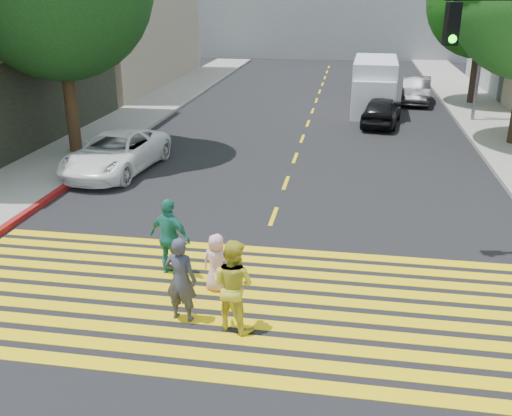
% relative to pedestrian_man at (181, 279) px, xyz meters
% --- Properties ---
extents(ground, '(120.00, 120.00, 0.00)m').
position_rel_pedestrian_man_xyz_m(ground, '(1.02, -0.42, -0.87)').
color(ground, black).
extents(sidewalk_left, '(3.00, 40.00, 0.15)m').
position_rel_pedestrian_man_xyz_m(sidewalk_left, '(-7.48, 21.58, -0.79)').
color(sidewalk_left, gray).
rests_on(sidewalk_left, ground).
extents(sidewalk_right, '(3.00, 60.00, 0.15)m').
position_rel_pedestrian_man_xyz_m(sidewalk_right, '(9.52, 14.58, -0.79)').
color(sidewalk_right, gray).
rests_on(sidewalk_right, ground).
extents(curb_red, '(0.20, 8.00, 0.16)m').
position_rel_pedestrian_man_xyz_m(curb_red, '(-5.88, 5.58, -0.79)').
color(curb_red, maroon).
rests_on(curb_red, ground).
extents(crosswalk, '(13.40, 5.30, 0.01)m').
position_rel_pedestrian_man_xyz_m(crosswalk, '(1.02, 0.85, -0.86)').
color(crosswalk, yellow).
rests_on(crosswalk, ground).
extents(lane_line, '(0.12, 34.40, 0.01)m').
position_rel_pedestrian_man_xyz_m(lane_line, '(1.02, 22.08, -0.86)').
color(lane_line, yellow).
rests_on(lane_line, ground).
extents(building_left_tan, '(12.00, 16.00, 10.00)m').
position_rel_pedestrian_man_xyz_m(building_left_tan, '(-14.98, 27.58, 4.13)').
color(building_left_tan, tan).
rests_on(building_left_tan, ground).
extents(pedestrian_man, '(0.69, 0.51, 1.73)m').
position_rel_pedestrian_man_xyz_m(pedestrian_man, '(0.00, 0.00, 0.00)').
color(pedestrian_man, '#373948').
rests_on(pedestrian_man, ground).
extents(pedestrian_woman, '(1.07, 0.96, 1.80)m').
position_rel_pedestrian_man_xyz_m(pedestrian_woman, '(1.03, -0.12, 0.04)').
color(pedestrian_woman, gold).
rests_on(pedestrian_woman, ground).
extents(pedestrian_child, '(0.68, 0.50, 1.27)m').
position_rel_pedestrian_man_xyz_m(pedestrian_child, '(0.39, 1.25, -0.23)').
color(pedestrian_child, '#E3ABC2').
rests_on(pedestrian_child, ground).
extents(pedestrian_extra, '(1.13, 0.76, 1.78)m').
position_rel_pedestrian_man_xyz_m(pedestrian_extra, '(-0.78, 1.79, 0.02)').
color(pedestrian_extra, '#217E6D').
rests_on(pedestrian_extra, ground).
extents(white_sedan, '(2.75, 5.14, 1.37)m').
position_rel_pedestrian_man_xyz_m(white_sedan, '(-4.97, 8.86, -0.18)').
color(white_sedan, white).
rests_on(white_sedan, ground).
extents(dark_car_near, '(2.17, 4.17, 1.35)m').
position_rel_pedestrian_man_xyz_m(dark_car_near, '(4.41, 17.78, -0.19)').
color(dark_car_near, black).
rests_on(dark_car_near, ground).
extents(silver_car, '(1.96, 4.39, 1.25)m').
position_rel_pedestrian_man_xyz_m(silver_car, '(4.39, 30.53, -0.24)').
color(silver_car, gray).
rests_on(silver_car, ground).
extents(dark_car_parked, '(1.88, 4.37, 1.40)m').
position_rel_pedestrian_man_xyz_m(dark_car_parked, '(6.52, 23.78, -0.17)').
color(dark_car_parked, '#25252A').
rests_on(dark_car_parked, ground).
extents(white_van, '(2.29, 5.67, 2.65)m').
position_rel_pedestrian_man_xyz_m(white_van, '(4.11, 20.95, 0.39)').
color(white_van, silver).
rests_on(white_van, ground).
extents(street_lamp, '(2.08, 0.30, 9.18)m').
position_rel_pedestrian_man_xyz_m(street_lamp, '(8.56, 19.07, 4.41)').
color(street_lamp, slate).
rests_on(street_lamp, ground).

